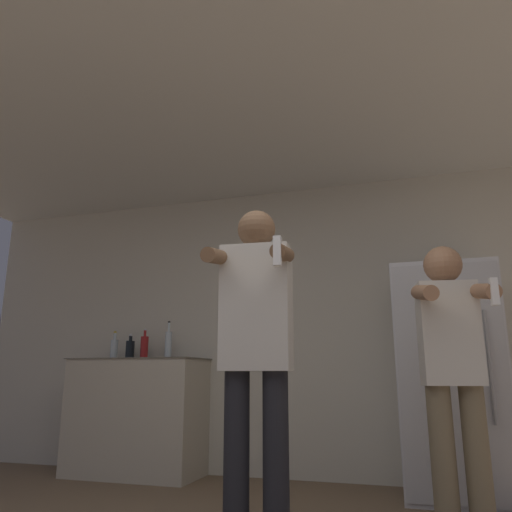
# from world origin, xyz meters

# --- Properties ---
(wall_back) EXTENTS (7.00, 0.06, 2.55)m
(wall_back) POSITION_xyz_m (0.00, 2.87, 1.27)
(wall_back) COLOR beige
(wall_back) RESTS_ON ground_plane
(ceiling_slab) EXTENTS (7.00, 3.36, 0.05)m
(ceiling_slab) POSITION_xyz_m (0.00, 1.42, 2.57)
(ceiling_slab) COLOR silver
(ceiling_slab) RESTS_ON wall_back
(refrigerator) EXTENTS (0.73, 0.72, 1.64)m
(refrigerator) POSITION_xyz_m (1.00, 2.50, 0.82)
(refrigerator) COLOR silver
(refrigerator) RESTS_ON ground_plane
(counter) EXTENTS (1.19, 0.57, 1.00)m
(counter) POSITION_xyz_m (-1.61, 2.57, 0.50)
(counter) COLOR #BCB29E
(counter) RESTS_ON ground_plane
(bottle_short_whiskey) EXTENTS (0.07, 0.07, 0.28)m
(bottle_short_whiskey) POSITION_xyz_m (-1.62, 2.65, 1.10)
(bottle_short_whiskey) COLOR maroon
(bottle_short_whiskey) RESTS_ON counter
(bottle_green_wine) EXTENTS (0.07, 0.07, 0.26)m
(bottle_green_wine) POSITION_xyz_m (-1.94, 2.65, 1.10)
(bottle_green_wine) COLOR silver
(bottle_green_wine) RESTS_ON counter
(bottle_red_label) EXTENTS (0.06, 0.06, 0.34)m
(bottle_red_label) POSITION_xyz_m (-1.37, 2.65, 1.13)
(bottle_red_label) COLOR silver
(bottle_red_label) RESTS_ON counter
(bottle_tall_gin) EXTENTS (0.08, 0.08, 0.23)m
(bottle_tall_gin) POSITION_xyz_m (-1.76, 2.65, 1.09)
(bottle_tall_gin) COLOR black
(bottle_tall_gin) RESTS_ON counter
(person_woman_foreground) EXTENTS (0.44, 0.46, 1.71)m
(person_woman_foreground) POSITION_xyz_m (-0.00, 0.95, 0.99)
(person_woman_foreground) COLOR black
(person_woman_foreground) RESTS_ON ground_plane
(person_man_side) EXTENTS (0.45, 0.54, 1.60)m
(person_man_side) POSITION_xyz_m (0.97, 1.58, 0.91)
(person_man_side) COLOR #75664C
(person_man_side) RESTS_ON ground_plane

